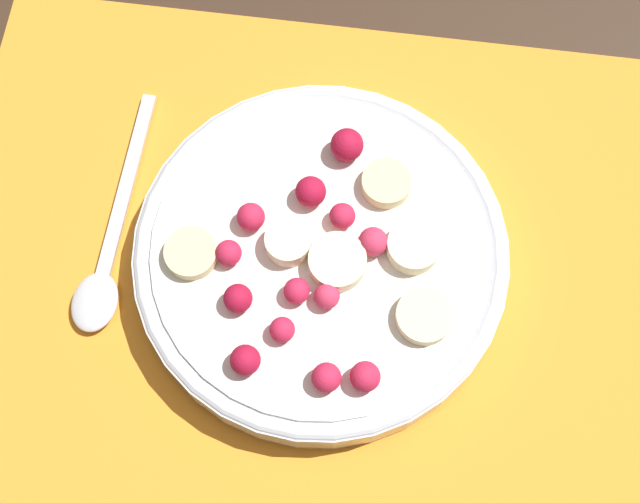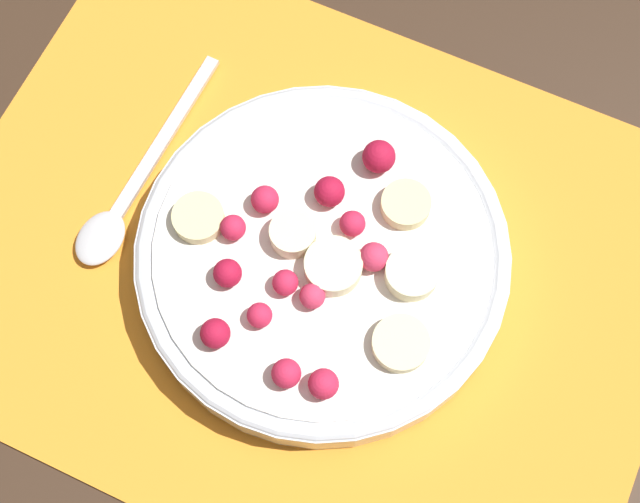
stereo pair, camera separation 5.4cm
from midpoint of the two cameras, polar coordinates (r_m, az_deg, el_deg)
ground_plane at (r=0.58m, az=1.82°, el=-1.10°), size 3.00×3.00×0.00m
placemat at (r=0.58m, az=1.83°, el=-1.00°), size 0.47×0.36×0.01m
fruit_bowl at (r=0.55m, az=2.75°, el=-1.07°), size 0.23×0.23×0.05m
spoon at (r=0.59m, az=-10.00°, el=2.78°), size 0.03×0.17×0.01m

